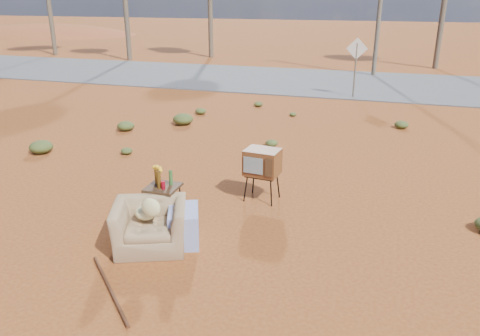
% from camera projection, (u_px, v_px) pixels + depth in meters
% --- Properties ---
extents(ground, '(140.00, 140.00, 0.00)m').
position_uv_depth(ground, '(189.00, 243.00, 7.28)').
color(ground, '#92501D').
rests_on(ground, ground).
extents(highway, '(140.00, 7.00, 0.04)m').
position_uv_depth(highway, '(324.00, 82.00, 20.69)').
color(highway, '#565659').
rests_on(highway, ground).
extents(dirt_mound, '(26.00, 18.00, 2.00)m').
position_uv_depth(dirt_mound, '(46.00, 34.00, 46.15)').
color(dirt_mound, brown).
rests_on(dirt_mound, ground).
extents(armchair, '(1.40, 1.22, 0.94)m').
position_uv_depth(armchair, '(156.00, 219.00, 7.05)').
color(armchair, '#8F704E').
rests_on(armchair, ground).
extents(tv_unit, '(0.66, 0.56, 0.99)m').
position_uv_depth(tv_unit, '(262.00, 163.00, 8.56)').
color(tv_unit, black).
rests_on(tv_unit, ground).
extents(side_table, '(0.51, 0.51, 1.02)m').
position_uv_depth(side_table, '(162.00, 184.00, 7.56)').
color(side_table, '#3C2916').
rests_on(side_table, ground).
extents(rusty_bar, '(1.27, 1.23, 0.05)m').
position_uv_depth(rusty_bar, '(110.00, 288.00, 6.10)').
color(rusty_bar, '#522615').
rests_on(rusty_bar, ground).
extents(road_sign, '(0.78, 0.06, 2.19)m').
position_uv_depth(road_sign, '(356.00, 57.00, 17.07)').
color(road_sign, brown).
rests_on(road_sign, ground).
extents(scrub_patch, '(17.49, 8.07, 0.33)m').
position_uv_depth(scrub_patch, '(230.00, 147.00, 11.40)').
color(scrub_patch, '#4C5826').
rests_on(scrub_patch, ground).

